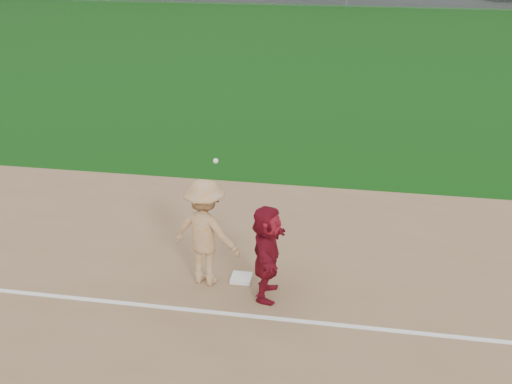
# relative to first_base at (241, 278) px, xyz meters

# --- Properties ---
(ground) EXTENTS (160.00, 160.00, 0.00)m
(ground) POSITION_rel_first_base_xyz_m (0.07, -0.32, -0.06)
(ground) COLOR #0E3F0C
(ground) RESTS_ON ground
(foul_line) EXTENTS (60.00, 0.10, 0.01)m
(foul_line) POSITION_rel_first_base_xyz_m (0.07, -1.12, -0.04)
(foul_line) COLOR white
(foul_line) RESTS_ON infield_dirt
(first_base) EXTENTS (0.38, 0.38, 0.08)m
(first_base) POSITION_rel_first_base_xyz_m (0.00, 0.00, 0.00)
(first_base) COLOR white
(first_base) RESTS_ON infield_dirt
(base_runner) EXTENTS (0.59, 1.63, 1.74)m
(base_runner) POSITION_rel_first_base_xyz_m (0.55, -0.44, 0.83)
(base_runner) COLOR maroon
(base_runner) RESTS_ON infield_dirt
(first_base_play) EXTENTS (1.44, 1.05, 2.49)m
(first_base_play) POSITION_rel_first_base_xyz_m (-0.62, -0.14, 0.96)
(first_base_play) COLOR #A7A7AA
(first_base_play) RESTS_ON infield_dirt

